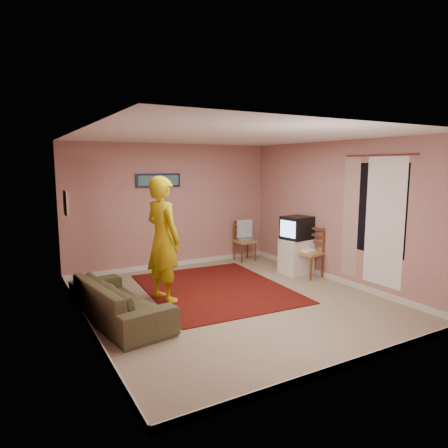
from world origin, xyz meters
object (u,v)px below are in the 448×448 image
chair_b (309,247)px  sofa (119,301)px  tv_cabinet (296,256)px  crt_tv (297,228)px  chair_a (245,237)px  person (163,239)px

chair_b → sofa: 3.83m
tv_cabinet → crt_tv: crt_tv is taller
crt_tv → chair_a: crt_tv is taller
chair_a → sofa: size_ratio=0.25×
tv_cabinet → chair_a: (-0.33, 1.41, 0.21)m
tv_cabinet → crt_tv: (-0.01, -0.00, 0.58)m
sofa → person: (0.86, 0.50, 0.71)m
crt_tv → sofa: (-3.74, -0.71, -0.64)m
chair_a → chair_b: 1.77m
sofa → person: bearing=-68.5°
tv_cabinet → crt_tv: bearing=-170.6°
crt_tv → sofa: size_ratio=0.30×
crt_tv → chair_a: 1.49m
chair_b → sofa: (-3.80, -0.39, -0.30)m
chair_b → chair_a: bearing=-178.5°
chair_a → crt_tv: bearing=-75.9°
crt_tv → person: 2.90m
chair_b → crt_tv: bearing=178.9°
tv_cabinet → crt_tv: size_ratio=1.17×
chair_b → sofa: chair_b is taller
tv_cabinet → chair_a: chair_a is taller
sofa → crt_tv: bearing=-88.1°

